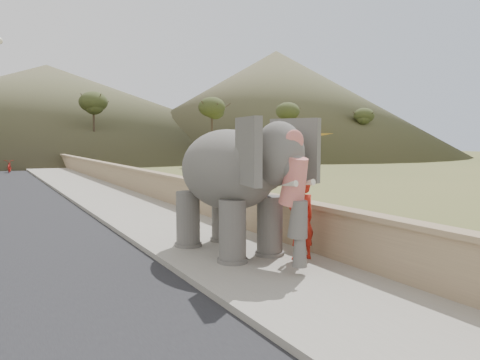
# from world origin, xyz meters

# --- Properties ---
(ground) EXTENTS (160.00, 160.00, 0.00)m
(ground) POSITION_xyz_m (0.00, 0.00, 0.00)
(ground) COLOR olive
(ground) RESTS_ON ground
(walkway) EXTENTS (3.00, 120.00, 0.15)m
(walkway) POSITION_xyz_m (0.00, 10.00, 0.07)
(walkway) COLOR #9E9687
(walkway) RESTS_ON ground
(parapet) EXTENTS (0.30, 120.00, 1.10)m
(parapet) POSITION_xyz_m (1.65, 10.00, 0.55)
(parapet) COLOR tan
(parapet) RESTS_ON ground
(cow) EXTENTS (1.49, 1.43, 1.20)m
(cow) POSITION_xyz_m (8.11, 11.53, 0.60)
(cow) COLOR brown
(cow) RESTS_ON ground
(distant_car) EXTENTS (4.35, 2.04, 1.44)m
(distant_car) POSITION_xyz_m (15.30, 35.74, 0.72)
(distant_car) COLOR #AAA8AF
(distant_car) RESTS_ON ground
(bus_white) EXTENTS (11.25, 4.17, 3.10)m
(bus_white) POSITION_xyz_m (21.09, 32.91, 1.55)
(bus_white) COLOR beige
(bus_white) RESTS_ON ground
(bus_orange) EXTENTS (11.07, 2.84, 3.10)m
(bus_orange) POSITION_xyz_m (28.61, 31.79, 1.55)
(bus_orange) COLOR gold
(bus_orange) RESTS_ON ground
(hill_right) EXTENTS (56.00, 56.00, 16.00)m
(hill_right) POSITION_xyz_m (36.00, 52.00, 8.00)
(hill_right) COLOR brown
(hill_right) RESTS_ON ground
(hill_far) EXTENTS (80.00, 80.00, 14.00)m
(hill_far) POSITION_xyz_m (5.00, 70.00, 7.00)
(hill_far) COLOR brown
(hill_far) RESTS_ON ground
(elephant_and_man) EXTENTS (2.45, 4.05, 2.78)m
(elephant_and_man) POSITION_xyz_m (0.02, -0.69, 1.53)
(elephant_and_man) COLOR slate
(elephant_and_man) RESTS_ON ground
(motorcyclist) EXTENTS (2.02, 1.90, 2.00)m
(motorcyclist) POSITION_xyz_m (-3.28, 29.27, 0.78)
(motorcyclist) COLOR maroon
(motorcyclist) RESTS_ON ground
(trees) EXTENTS (48.40, 41.88, 9.28)m
(trees) POSITION_xyz_m (-0.32, 31.15, 3.86)
(trees) COLOR #473828
(trees) RESTS_ON ground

